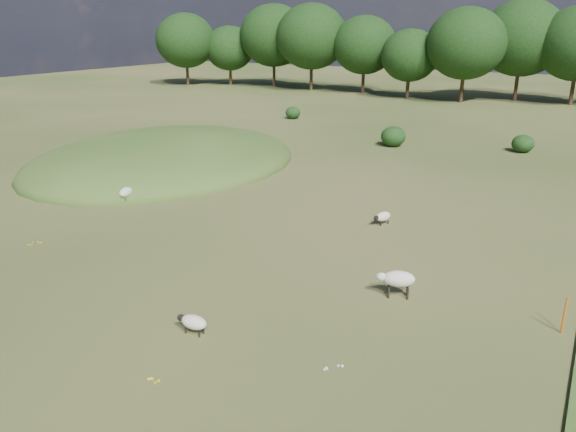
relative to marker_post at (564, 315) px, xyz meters
The scene contains 9 objects.
ground 23.02m from the marker_post, 124.81° to the left, with size 160.00×160.00×0.00m, color #2B4816.
mound 27.40m from the marker_post, 156.56° to the left, with size 16.00×20.00×4.00m, color #33561E.
treeline 56.47m from the marker_post, 104.64° to the left, with size 96.28×14.66×11.70m.
shrubs 29.74m from the marker_post, 118.33° to the left, with size 23.42×9.37×1.53m.
marker_post is the anchor object (origin of this frame).
sheep_0 10.47m from the marker_post, 141.17° to the left, with size 0.75×1.07×0.59m.
sheep_1 11.12m from the marker_post, 150.48° to the right, with size 1.05×0.49×0.60m.
sheep_2 21.13m from the marker_post, behind, with size 0.72×1.22×0.85m.
sheep_3 5.14m from the marker_post, behind, with size 1.38×0.93×0.96m.
Camera 1 is at (13.27, -15.93, 8.86)m, focal length 35.00 mm.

